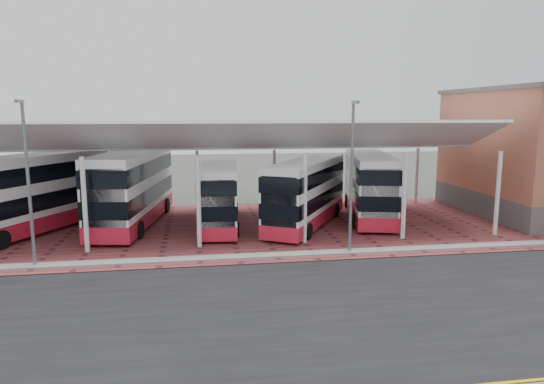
# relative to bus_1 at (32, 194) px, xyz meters

# --- Properties ---
(ground) EXTENTS (140.00, 140.00, 0.00)m
(ground) POSITION_rel_bus_1_xyz_m (16.22, -13.66, -2.47)
(ground) COLOR #414440
(road) EXTENTS (120.00, 14.00, 0.02)m
(road) POSITION_rel_bus_1_xyz_m (16.22, -14.66, -2.46)
(road) COLOR black
(road) RESTS_ON ground
(forecourt) EXTENTS (72.00, 16.00, 0.06)m
(forecourt) POSITION_rel_bus_1_xyz_m (18.22, -0.66, -2.44)
(forecourt) COLOR brown
(forecourt) RESTS_ON ground
(north_kerb) EXTENTS (120.00, 0.80, 0.14)m
(north_kerb) POSITION_rel_bus_1_xyz_m (16.22, -7.46, -2.40)
(north_kerb) COLOR gray
(north_kerb) RESTS_ON ground
(canopy) EXTENTS (37.00, 11.63, 7.07)m
(canopy) POSITION_rel_bus_1_xyz_m (10.22, 0.28, 3.33)
(canopy) COLOR silver
(canopy) RESTS_ON ground
(lamp_west) EXTENTS (0.16, 0.90, 8.07)m
(lamp_west) POSITION_rel_bus_1_xyz_m (2.22, -7.38, 1.89)
(lamp_west) COLOR slate
(lamp_west) RESTS_ON ground
(lamp_east) EXTENTS (0.16, 0.90, 8.07)m
(lamp_east) POSITION_rel_bus_1_xyz_m (18.22, -7.38, 1.89)
(lamp_east) COLOR slate
(lamp_east) RESTS_ON ground
(bus_1) EXTENTS (7.83, 11.70, 4.85)m
(bus_1) POSITION_rel_bus_1_xyz_m (0.00, 0.00, 0.00)
(bus_1) COLOR white
(bus_1) RESTS_ON forecourt
(bus_2) EXTENTS (4.49, 12.18, 4.91)m
(bus_2) POSITION_rel_bus_1_xyz_m (5.95, 1.14, 0.03)
(bus_2) COLOR white
(bus_2) RESTS_ON forecourt
(bus_3) EXTENTS (3.06, 10.15, 4.13)m
(bus_3) POSITION_rel_bus_1_xyz_m (11.60, 0.08, -0.36)
(bus_3) COLOR white
(bus_3) RESTS_ON forecourt
(bus_4) EXTENTS (7.41, 10.31, 4.34)m
(bus_4) POSITION_rel_bus_1_xyz_m (17.29, -0.94, -0.26)
(bus_4) COLOR white
(bus_4) RESTS_ON forecourt
(bus_5) EXTENTS (5.00, 11.33, 4.55)m
(bus_5) POSITION_rel_bus_1_xyz_m (22.30, 0.99, -0.15)
(bus_5) COLOR white
(bus_5) RESTS_ON forecourt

